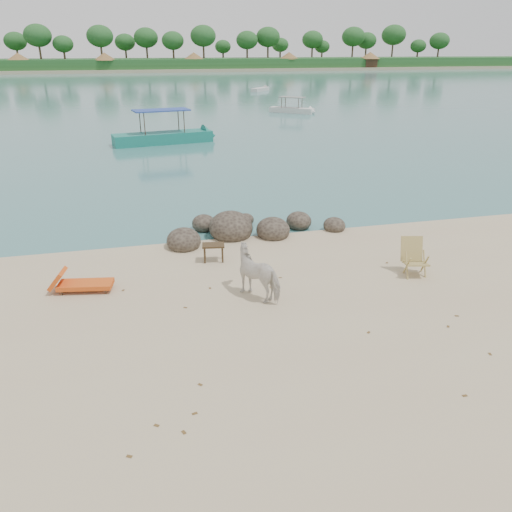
{
  "coord_description": "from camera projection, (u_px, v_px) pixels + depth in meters",
  "views": [
    {
      "loc": [
        -3.23,
        -9.68,
        6.06
      ],
      "look_at": [
        -0.37,
        2.0,
        1.0
      ],
      "focal_mm": 35.0,
      "sensor_mm": 36.0,
      "label": 1
    }
  ],
  "objects": [
    {
      "name": "deck_chair",
      "position": [
        417.0,
        259.0,
        14.05
      ],
      "size": [
        0.83,
        0.88,
        1.05
      ],
      "primitive_type": null,
      "rotation": [
        0.0,
        0.0,
        -0.24
      ],
      "color": "#A49252",
      "rests_on": "ground"
    },
    {
      "name": "cow",
      "position": [
        260.0,
        273.0,
        12.88
      ],
      "size": [
        1.49,
        1.66,
        1.31
      ],
      "primitive_type": "imported",
      "rotation": [
        0.0,
        0.0,
        3.79
      ],
      "color": "white",
      "rests_on": "ground"
    },
    {
      "name": "water",
      "position": [
        145.0,
        82.0,
        92.31
      ],
      "size": [
        400.0,
        400.0,
        0.0
      ],
      "primitive_type": "plane",
      "color": "#3A7473",
      "rests_on": "ground"
    },
    {
      "name": "side_table",
      "position": [
        214.0,
        254.0,
        15.1
      ],
      "size": [
        0.72,
        0.53,
        0.54
      ],
      "primitive_type": null,
      "rotation": [
        0.0,
        0.0,
        -0.15
      ],
      "color": "#312313",
      "rests_on": "ground"
    },
    {
      "name": "dead_leaves",
      "position": [
        290.0,
        336.0,
        11.29
      ],
      "size": [
        8.0,
        6.21,
        0.0
      ],
      "color": "brown",
      "rests_on": "ground"
    },
    {
      "name": "far_scenery",
      "position": [
        138.0,
        58.0,
        132.9
      ],
      "size": [
        420.0,
        18.0,
        9.5
      ],
      "color": "#1E4C1E",
      "rests_on": "ground"
    },
    {
      "name": "boat_near",
      "position": [
        162.0,
        115.0,
        33.34
      ],
      "size": [
        7.62,
        2.93,
        3.61
      ],
      "primitive_type": null,
      "rotation": [
        0.0,
        0.0,
        0.17
      ],
      "color": "#177264",
      "rests_on": "water"
    },
    {
      "name": "boat_far",
      "position": [
        260.0,
        89.0,
        73.79
      ],
      "size": [
        3.91,
        4.34,
        0.55
      ],
      "primitive_type": null,
      "rotation": [
        0.0,
        0.0,
        0.87
      ],
      "color": "silver",
      "rests_on": "water"
    },
    {
      "name": "boat_mid",
      "position": [
        292.0,
        99.0,
        49.28
      ],
      "size": [
        4.56,
        4.1,
        2.46
      ],
      "primitive_type": null,
      "rotation": [
        0.0,
        0.0,
        -0.7
      ],
      "color": "silver",
      "rests_on": "water"
    },
    {
      "name": "far_shore",
      "position": [
        136.0,
        66.0,
        163.93
      ],
      "size": [
        420.0,
        90.0,
        1.4
      ],
      "primitive_type": "cube",
      "color": "tan",
      "rests_on": "ground"
    },
    {
      "name": "boulders",
      "position": [
        242.0,
        230.0,
        17.24
      ],
      "size": [
        6.35,
        2.84,
        1.13
      ],
      "rotation": [
        0.0,
        0.0,
        0.11
      ],
      "color": "#2B231D",
      "rests_on": "ground"
    },
    {
      "name": "lounge_chair",
      "position": [
        85.0,
        283.0,
        13.26
      ],
      "size": [
        1.84,
        0.91,
        0.53
      ],
      "primitive_type": null,
      "rotation": [
        0.0,
        0.0,
        -0.17
      ],
      "color": "#CA5217",
      "rests_on": "ground"
    }
  ]
}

